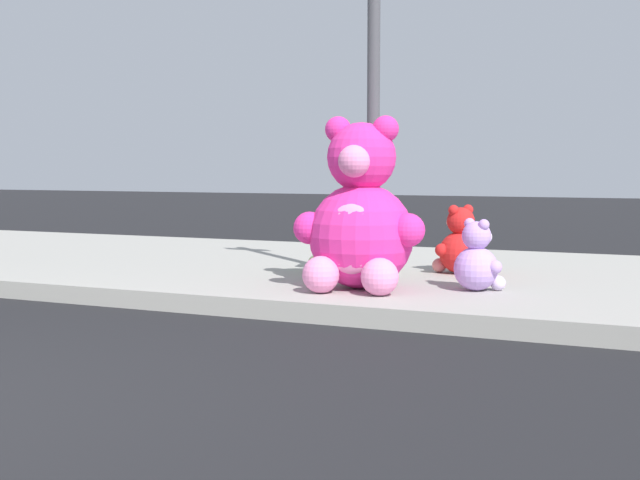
{
  "coord_description": "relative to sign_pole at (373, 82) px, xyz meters",
  "views": [
    {
      "loc": [
        3.48,
        -2.34,
        1.12
      ],
      "look_at": [
        0.85,
        3.6,
        0.55
      ],
      "focal_mm": 46.58,
      "sensor_mm": 36.0,
      "label": 1
    }
  ],
  "objects": [
    {
      "name": "sidewalk",
      "position": [
        -1.0,
        0.8,
        -1.77
      ],
      "size": [
        28.0,
        4.4,
        0.15
      ],
      "primitive_type": "cube",
      "color": "#9E9B93",
      "rests_on": "ground_plane"
    },
    {
      "name": "sign_pole",
      "position": [
        0.0,
        0.0,
        0.0
      ],
      "size": [
        0.56,
        0.11,
        3.2
      ],
      "color": "#4C4C51",
      "rests_on": "sidewalk"
    },
    {
      "name": "plush_pink_large",
      "position": [
        0.11,
        -0.59,
        -1.15
      ],
      "size": [
        1.06,
        0.95,
        1.38
      ],
      "color": "#F22D93",
      "rests_on": "sidewalk"
    },
    {
      "name": "plush_lime",
      "position": [
        -0.48,
        0.33,
        -1.42
      ],
      "size": [
        0.51,
        0.5,
        0.7
      ],
      "color": "#8CD133",
      "rests_on": "sidewalk"
    },
    {
      "name": "plush_lavender",
      "position": [
        0.99,
        -0.3,
        -1.47
      ],
      "size": [
        0.4,
        0.41,
        0.57
      ],
      "color": "#B28CD8",
      "rests_on": "sidewalk"
    },
    {
      "name": "plush_red",
      "position": [
        0.59,
        0.69,
        -1.45
      ],
      "size": [
        0.46,
        0.44,
        0.63
      ],
      "color": "red",
      "rests_on": "sidewalk"
    }
  ]
}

